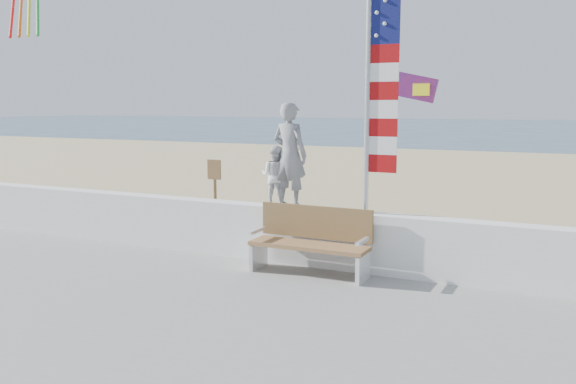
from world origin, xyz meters
name	(u,v)px	position (x,y,z in m)	size (l,w,h in m)	color
ground	(216,308)	(0.00, 0.00, 0.00)	(220.00, 220.00, 0.00)	#304C61
sand	(398,205)	(0.00, 9.00, 0.04)	(90.00, 40.00, 0.08)	tan
seawall	(282,234)	(0.00, 2.00, 0.63)	(30.00, 0.35, 0.90)	white
adult	(290,155)	(0.13, 2.00, 1.91)	(0.60, 0.40, 1.66)	gray
child	(275,176)	(-0.13, 2.00, 1.57)	(0.47, 0.37, 0.97)	silver
bench	(311,240)	(0.71, 1.55, 0.69)	(1.80, 0.57, 1.00)	#9B6F43
flag	(376,84)	(1.53, 2.00, 2.99)	(0.50, 0.08, 3.50)	silver
parafoil_kite	(416,88)	(1.43, 4.75, 3.01)	(0.90, 0.35, 0.60)	red
sign	(215,188)	(-2.71, 4.26, 0.94)	(0.32, 0.07, 1.46)	brown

